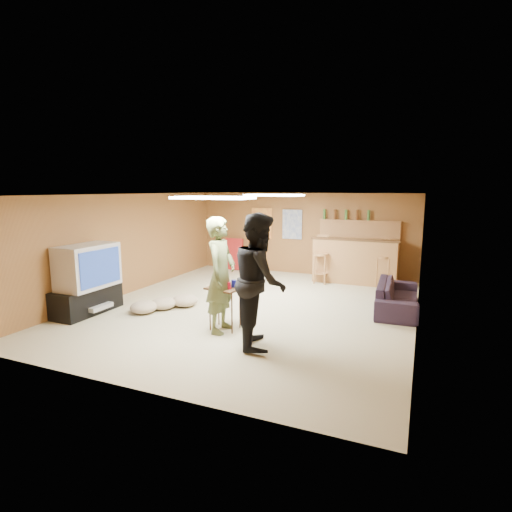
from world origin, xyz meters
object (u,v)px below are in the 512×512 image
at_px(bar_counter, 355,261).
at_px(person_black, 260,280).
at_px(person_olive, 221,275).
at_px(tray_table, 225,308).
at_px(sofa, 398,296).
at_px(tv_body, 88,266).

height_order(bar_counter, person_black, person_black).
bearing_deg(person_olive, tray_table, -14.85).
distance_m(person_black, sofa, 3.25).
height_order(bar_counter, sofa, bar_counter).
xyz_separation_m(tv_body, person_black, (3.50, -0.17, 0.09)).
relative_size(bar_counter, person_olive, 1.07).
height_order(tv_body, person_olive, person_olive).
distance_m(person_olive, tray_table, 0.59).
bearing_deg(bar_counter, person_olive, -108.57).
xyz_separation_m(bar_counter, person_black, (-0.65, -4.62, 0.44)).
distance_m(bar_counter, sofa, 2.32).
bearing_deg(sofa, bar_counter, 27.42).
xyz_separation_m(tv_body, person_olive, (2.70, 0.13, 0.04)).
xyz_separation_m(person_black, sofa, (1.79, 2.61, -0.71)).
xyz_separation_m(bar_counter, person_olive, (-1.45, -4.32, 0.39)).
distance_m(tv_body, person_black, 3.50).
relative_size(bar_counter, sofa, 1.06).
relative_size(sofa, tray_table, 2.64).
bearing_deg(tray_table, person_olive, -100.44).
bearing_deg(person_olive, sofa, -52.57).
bearing_deg(bar_counter, tv_body, -133.00).
height_order(person_black, sofa, person_black).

